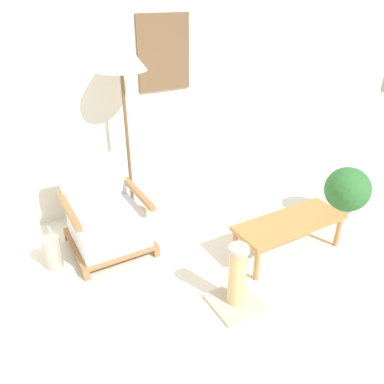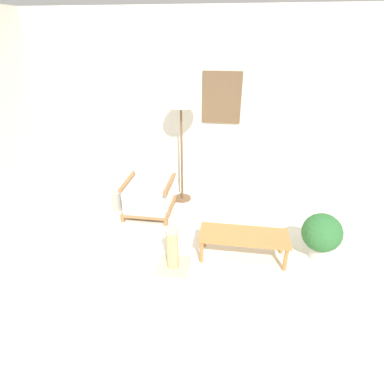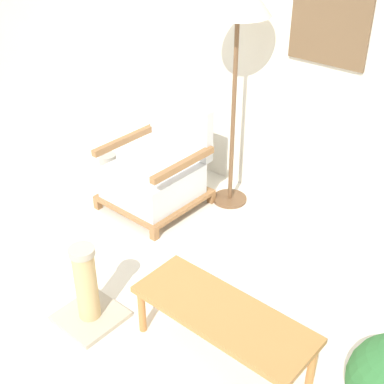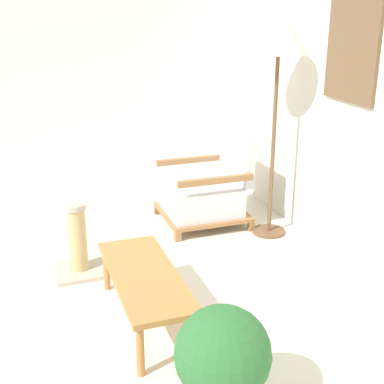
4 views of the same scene
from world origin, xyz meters
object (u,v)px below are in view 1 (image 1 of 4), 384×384
armchair (106,220)px  floor_lamp (121,60)px  coffee_table (290,225)px  vase (53,253)px  scratching_post (236,283)px  potted_plant (347,191)px

armchair → floor_lamp: (0.41, 0.41, 1.28)m
armchair → coffee_table: size_ratio=0.77×
armchair → vase: armchair is taller
armchair → vase: (-0.50, -0.07, -0.13)m
floor_lamp → scratching_post: size_ratio=3.36×
coffee_table → potted_plant: (0.88, 0.14, 0.04)m
vase → coffee_table: bearing=-24.0°
armchair → scratching_post: size_ratio=1.48×
coffee_table → potted_plant: 0.89m
vase → potted_plant: 2.83m
vase → potted_plant: size_ratio=0.51×
coffee_table → potted_plant: potted_plant is taller
floor_lamp → coffee_table: bearing=-54.2°
armchair → scratching_post: armchair is taller
floor_lamp → vase: bearing=-152.1°
armchair → floor_lamp: bearing=45.5°
armchair → potted_plant: armchair is taller
floor_lamp → potted_plant: floor_lamp is taller
coffee_table → potted_plant: size_ratio=1.77×
floor_lamp → coffee_table: (0.95, -1.31, -1.27)m
floor_lamp → scratching_post: bearing=-83.8°
armchair → scratching_post: 1.33m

